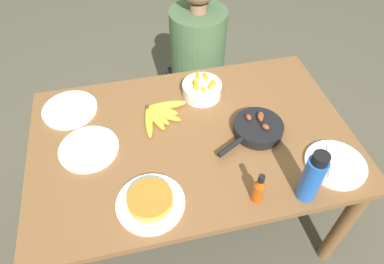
% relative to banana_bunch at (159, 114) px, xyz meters
% --- Properties ---
extents(ground_plane, '(14.00, 14.00, 0.00)m').
position_rel_banana_bunch_xyz_m(ground_plane, '(0.13, -0.16, -0.75)').
color(ground_plane, '#565142').
extents(dining_table, '(1.46, 0.94, 0.73)m').
position_rel_banana_bunch_xyz_m(dining_table, '(0.13, -0.16, -0.12)').
color(dining_table, brown).
rests_on(dining_table, ground_plane).
extents(banana_bunch, '(0.22, 0.21, 0.04)m').
position_rel_banana_bunch_xyz_m(banana_bunch, '(0.00, 0.00, 0.00)').
color(banana_bunch, yellow).
rests_on(banana_bunch, dining_table).
extents(skillet, '(0.34, 0.24, 0.08)m').
position_rel_banana_bunch_xyz_m(skillet, '(0.42, -0.20, 0.01)').
color(skillet, black).
rests_on(skillet, dining_table).
extents(frittata_plate_center, '(0.27, 0.27, 0.06)m').
position_rel_banana_bunch_xyz_m(frittata_plate_center, '(-0.11, -0.47, 0.00)').
color(frittata_plate_center, white).
rests_on(frittata_plate_center, dining_table).
extents(empty_plate_near_front, '(0.26, 0.26, 0.02)m').
position_rel_banana_bunch_xyz_m(empty_plate_near_front, '(0.68, -0.46, -0.01)').
color(empty_plate_near_front, white).
rests_on(empty_plate_near_front, dining_table).
extents(empty_plate_far_left, '(0.26, 0.26, 0.02)m').
position_rel_banana_bunch_xyz_m(empty_plate_far_left, '(-0.34, -0.14, -0.01)').
color(empty_plate_far_left, white).
rests_on(empty_plate_far_left, dining_table).
extents(empty_plate_far_right, '(0.27, 0.27, 0.02)m').
position_rel_banana_bunch_xyz_m(empty_plate_far_right, '(-0.42, 0.14, -0.01)').
color(empty_plate_far_right, white).
rests_on(empty_plate_far_right, dining_table).
extents(fruit_bowl_mango, '(0.20, 0.20, 0.12)m').
position_rel_banana_bunch_xyz_m(fruit_bowl_mango, '(0.24, 0.11, 0.02)').
color(fruit_bowl_mango, white).
rests_on(fruit_bowl_mango, dining_table).
extents(water_bottle, '(0.08, 0.08, 0.25)m').
position_rel_banana_bunch_xyz_m(water_bottle, '(0.49, -0.56, 0.10)').
color(water_bottle, blue).
rests_on(water_bottle, dining_table).
extents(hot_sauce_bottle, '(0.05, 0.05, 0.15)m').
position_rel_banana_bunch_xyz_m(hot_sauce_bottle, '(0.30, -0.53, 0.05)').
color(hot_sauce_bottle, '#C64C0F').
rests_on(hot_sauce_bottle, dining_table).
extents(person_figure, '(0.36, 0.36, 1.21)m').
position_rel_banana_bunch_xyz_m(person_figure, '(0.32, 0.53, -0.25)').
color(person_figure, black).
rests_on(person_figure, ground_plane).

